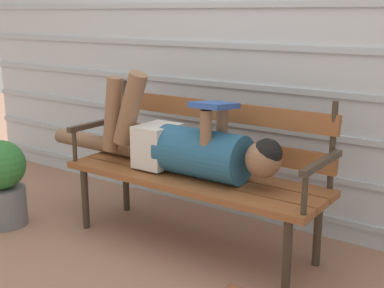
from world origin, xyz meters
TOP-DOWN VIEW (x-y plane):
  - ground_plane at (0.00, 0.00)m, footprint 12.00×12.00m
  - house_siding at (0.00, 0.65)m, footprint 5.05×0.08m
  - park_bench at (0.00, 0.14)m, footprint 1.56×0.49m
  - reclining_person at (-0.07, 0.07)m, footprint 1.72×0.27m
  - potted_plant at (-1.14, -0.38)m, footprint 0.31×0.31m

SIDE VIEW (x-z plane):
  - ground_plane at x=0.00m, z-range 0.00..0.00m
  - potted_plant at x=-1.14m, z-range 0.02..0.57m
  - park_bench at x=0.00m, z-range 0.03..0.92m
  - reclining_person at x=-0.07m, z-range 0.30..0.87m
  - house_siding at x=0.00m, z-range 0.00..2.23m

